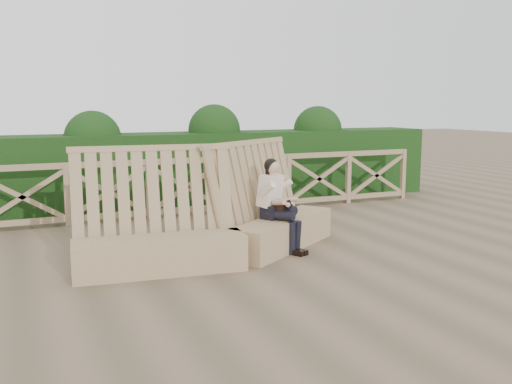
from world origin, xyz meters
name	(u,v)px	position (x,y,z in m)	size (l,w,h in m)	color
ground	(263,263)	(0.00, 0.00, 0.00)	(60.00, 60.00, 0.00)	brown
bench	(223,230)	(-0.40, 0.44, 0.40)	(4.06, 1.86, 1.59)	#957355
woman	(277,201)	(0.47, 0.55, 0.73)	(0.58, 0.81, 1.33)	black
guardrail	(186,187)	(0.00, 3.50, 0.55)	(10.10, 0.09, 1.10)	#7C6048
hedge	(169,170)	(0.00, 4.70, 0.75)	(12.00, 1.20, 1.50)	black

